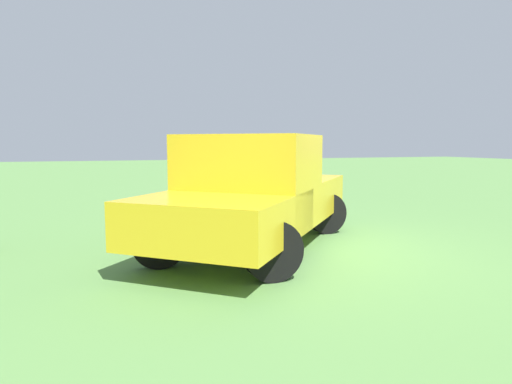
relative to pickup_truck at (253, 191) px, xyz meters
name	(u,v)px	position (x,y,z in m)	size (l,w,h in m)	color
ground_plane	(293,249)	(-0.60, 0.19, -0.92)	(80.00, 80.00, 0.00)	#5B8C47
pickup_truck	(253,191)	(0.00, 0.00, 0.00)	(4.58, 4.90, 1.79)	black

